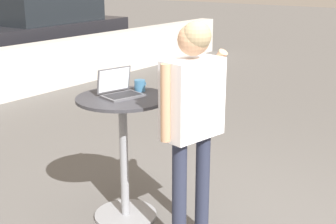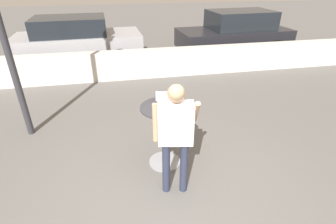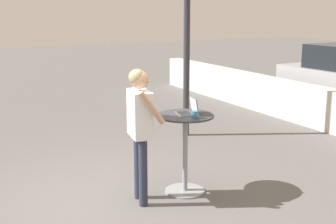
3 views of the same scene
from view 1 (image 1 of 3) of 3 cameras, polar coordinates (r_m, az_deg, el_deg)
The scene contains 5 objects.
cafe_table at distance 3.88m, azimuth -5.44°, elevation -3.85°, with size 0.75×0.75×1.07m.
laptop at distance 3.78m, azimuth -5.93°, elevation 2.69°, with size 0.36×0.32×0.22m.
coffee_mug at distance 3.92m, azimuth -3.45°, elevation 3.24°, with size 0.13×0.09×0.10m.
standing_person at distance 3.38m, azimuth 2.99°, elevation 0.73°, with size 0.63×0.35×1.71m.
parked_car_further_down at distance 10.62m, azimuth -15.41°, elevation 9.70°, with size 4.25×2.07×1.62m.
Camera 1 is at (-2.62, -1.62, 2.04)m, focal length 50.00 mm.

